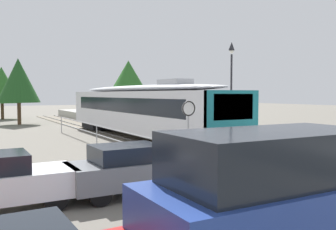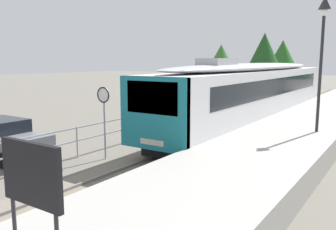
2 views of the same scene
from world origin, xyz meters
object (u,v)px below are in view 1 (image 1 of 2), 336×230
at_px(commuter_train, 138,108).
at_px(parked_hatchback_grey, 132,168).
at_px(speed_limit_sign, 189,118).
at_px(platform_lamp_mid_platform, 231,69).
at_px(parked_van_blue, 283,205).

height_order(commuter_train, parked_hatchback_grey, commuter_train).
bearing_deg(speed_limit_sign, platform_lamp_mid_platform, 39.87).
distance_m(commuter_train, parked_van_blue, 19.06).
bearing_deg(parked_hatchback_grey, platform_lamp_mid_platform, 37.36).
relative_size(platform_lamp_mid_platform, speed_limit_sign, 1.91).
distance_m(parked_van_blue, parked_hatchback_grey, 6.14).
height_order(parked_van_blue, parked_hatchback_grey, parked_van_blue).
distance_m(commuter_train, parked_hatchback_grey, 13.38).
relative_size(platform_lamp_mid_platform, parked_van_blue, 1.09).
bearing_deg(parked_van_blue, platform_lamp_mid_platform, 53.97).
bearing_deg(parked_hatchback_grey, parked_van_blue, -90.20).
bearing_deg(speed_limit_sign, parked_van_blue, -112.47).
distance_m(platform_lamp_mid_platform, parked_van_blue, 17.29).
bearing_deg(parked_hatchback_grey, commuter_train, 64.86).
bearing_deg(commuter_train, platform_lamp_mid_platform, -46.01).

